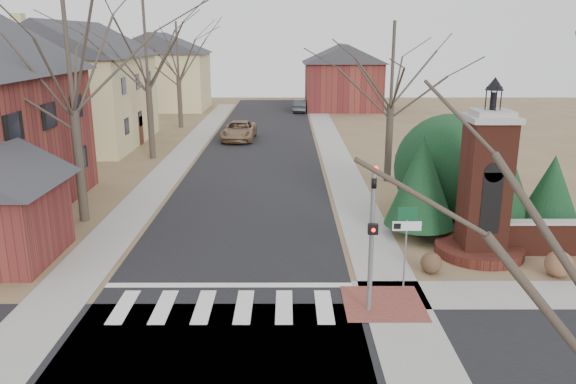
{
  "coord_description": "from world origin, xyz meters",
  "views": [
    {
      "loc": [
        1.89,
        -14.42,
        7.82
      ],
      "look_at": [
        1.93,
        6.0,
        2.12
      ],
      "focal_mm": 35.0,
      "sensor_mm": 36.0,
      "label": 1
    }
  ],
  "objects_px": {
    "traffic_signal_pole": "(372,228)",
    "pickup_truck": "(239,131)",
    "brick_gate_monument": "(484,198)",
    "distant_car": "(301,106)",
    "sign_post": "(406,232)"
  },
  "relations": [
    {
      "from": "pickup_truck",
      "to": "distant_car",
      "type": "height_order",
      "value": "pickup_truck"
    },
    {
      "from": "pickup_truck",
      "to": "distant_car",
      "type": "relative_size",
      "value": 1.33
    },
    {
      "from": "traffic_signal_pole",
      "to": "pickup_truck",
      "type": "distance_m",
      "value": 28.88
    },
    {
      "from": "sign_post",
      "to": "distant_car",
      "type": "bearing_deg",
      "value": 92.9
    },
    {
      "from": "pickup_truck",
      "to": "distant_car",
      "type": "xyz_separation_m",
      "value": [
        5.23,
        16.61,
        -0.08
      ]
    },
    {
      "from": "distant_car",
      "to": "sign_post",
      "type": "bearing_deg",
      "value": 101.11
    },
    {
      "from": "sign_post",
      "to": "brick_gate_monument",
      "type": "bearing_deg",
      "value": 41.42
    },
    {
      "from": "traffic_signal_pole",
      "to": "pickup_truck",
      "type": "height_order",
      "value": "traffic_signal_pole"
    },
    {
      "from": "brick_gate_monument",
      "to": "distant_car",
      "type": "distance_m",
      "value": 40.76
    },
    {
      "from": "traffic_signal_pole",
      "to": "brick_gate_monument",
      "type": "bearing_deg",
      "value": 43.24
    },
    {
      "from": "brick_gate_monument",
      "to": "distant_car",
      "type": "height_order",
      "value": "brick_gate_monument"
    },
    {
      "from": "traffic_signal_pole",
      "to": "distant_car",
      "type": "bearing_deg",
      "value": 91.15
    },
    {
      "from": "traffic_signal_pole",
      "to": "distant_car",
      "type": "xyz_separation_m",
      "value": [
        -0.9,
        44.77,
        -1.94
      ]
    },
    {
      "from": "distant_car",
      "to": "pickup_truck",
      "type": "bearing_deg",
      "value": 80.74
    },
    {
      "from": "traffic_signal_pole",
      "to": "sign_post",
      "type": "bearing_deg",
      "value": 47.57
    }
  ]
}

